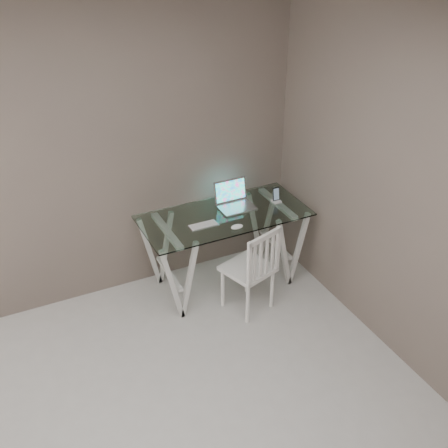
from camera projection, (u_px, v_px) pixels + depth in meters
name	position (u px, v px, depth m)	size (l,w,h in m)	color
room	(159.00, 267.00, 2.61)	(4.50, 4.52, 2.71)	beige
desk	(224.00, 249.00, 5.18)	(1.50, 0.70, 0.75)	silver
chair	(254.00, 267.00, 4.79)	(0.48, 0.48, 0.84)	white
laptop	(234.00, 200.00, 5.11)	(0.32, 0.27, 0.23)	silver
keyboard	(203.00, 225.00, 4.83)	(0.26, 0.11, 0.01)	silver
mouse	(237.00, 227.00, 4.78)	(0.11, 0.07, 0.04)	white
phone_dock	(276.00, 198.00, 5.18)	(0.08, 0.08, 0.14)	white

